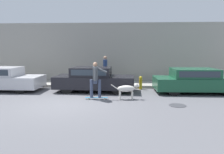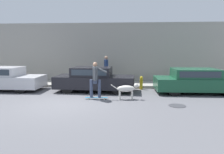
% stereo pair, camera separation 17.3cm
% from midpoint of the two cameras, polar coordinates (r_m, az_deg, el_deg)
% --- Properties ---
extents(ground_plane, '(36.00, 36.00, 0.00)m').
position_cam_midpoint_polar(ground_plane, '(9.20, -13.04, -7.01)').
color(ground_plane, '#545459').
extents(back_wall, '(32.00, 0.30, 3.96)m').
position_cam_midpoint_polar(back_wall, '(14.82, -6.64, 6.21)').
color(back_wall, gray).
rests_on(back_wall, ground_plane).
extents(sidewalk_curb, '(30.00, 2.01, 0.15)m').
position_cam_midpoint_polar(sidewalk_curb, '(13.84, -7.37, -1.79)').
color(sidewalk_curb, gray).
rests_on(sidewalk_curb, ground_plane).
extents(parked_car_0, '(4.25, 1.80, 1.27)m').
position_cam_midpoint_polar(parked_car_0, '(13.35, -27.19, -0.52)').
color(parked_car_0, black).
rests_on(parked_car_0, ground_plane).
extents(parked_car_1, '(4.23, 1.81, 1.29)m').
position_cam_midpoint_polar(parked_car_1, '(11.63, -5.19, -0.71)').
color(parked_car_1, black).
rests_on(parked_car_1, ground_plane).
extents(parked_car_2, '(4.38, 1.91, 1.25)m').
position_cam_midpoint_polar(parked_car_2, '(12.05, 20.75, -0.97)').
color(parked_car_2, black).
rests_on(parked_car_2, ground_plane).
extents(dog, '(1.27, 0.42, 0.72)m').
position_cam_midpoint_polar(dog, '(9.80, 3.42, -3.11)').
color(dog, beige).
rests_on(dog, ground_plane).
extents(skateboarder, '(2.29, 0.56, 1.67)m').
position_cam_midpoint_polar(skateboarder, '(9.74, -4.80, -0.35)').
color(skateboarder, beige).
rests_on(skateboarder, ground_plane).
extents(pedestrian_with_bag, '(0.22, 0.72, 1.66)m').
position_cam_midpoint_polar(pedestrian_with_bag, '(13.63, -2.14, 2.36)').
color(pedestrian_with_bag, brown).
rests_on(pedestrian_with_bag, sidewalk_curb).
extents(manhole_cover, '(0.68, 0.68, 0.01)m').
position_cam_midpoint_polar(manhole_cover, '(9.16, 16.22, -7.14)').
color(manhole_cover, '#38383D').
rests_on(manhole_cover, ground_plane).
extents(fire_hydrant, '(0.18, 0.18, 0.74)m').
position_cam_midpoint_polar(fire_hydrant, '(12.34, 7.08, -1.41)').
color(fire_hydrant, gold).
rests_on(fire_hydrant, ground_plane).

